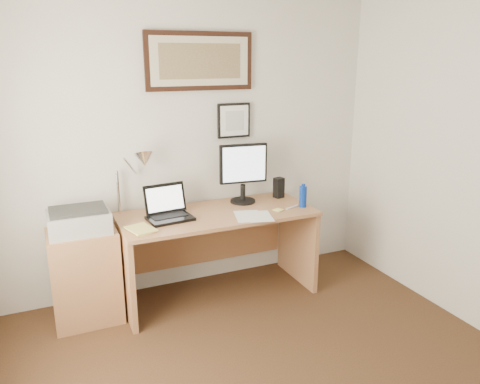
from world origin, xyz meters
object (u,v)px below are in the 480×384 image
book (131,232)px  laptop (168,211)px  water_bottle (303,197)px  lcd_monitor (243,170)px  desk (214,236)px  side_cabinet (85,276)px  printer (79,220)px

book → laptop: size_ratio=0.63×
water_bottle → laptop: 1.14m
water_bottle → lcd_monitor: size_ratio=0.35×
water_bottle → desk: size_ratio=0.11×
lcd_monitor → side_cabinet: bearing=-175.1°
side_cabinet → desk: 1.08m
water_bottle → laptop: laptop is taller
side_cabinet → water_bottle: (1.79, -0.21, 0.48)m
side_cabinet → printer: (-0.01, -0.00, 0.45)m
printer → water_bottle: bearing=-6.4°
book → desk: bearing=20.1°
printer → book: bearing=-35.6°
water_bottle → laptop: (-1.13, 0.18, -0.03)m
book → printer: printer is taller
book → side_cabinet: bearing=143.5°
book → laptop: 0.41m
side_cabinet → book: 0.56m
side_cabinet → water_bottle: size_ratio=4.02×
water_bottle → side_cabinet: bearing=173.5°
laptop → lcd_monitor: bearing=11.3°
water_bottle → laptop: bearing=170.9°
water_bottle → printer: water_bottle is taller
laptop → water_bottle: bearing=-9.1°
water_bottle → book: bearing=-178.7°
desk → book: bearing=-159.9°
laptop → lcd_monitor: (0.72, 0.14, 0.23)m
book → lcd_monitor: 1.15m
side_cabinet → laptop: (0.67, -0.03, 0.44)m
printer → lcd_monitor: bearing=5.0°
side_cabinet → laptop: size_ratio=2.01×
book → water_bottle: bearing=1.3°
book → laptop: laptop is taller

